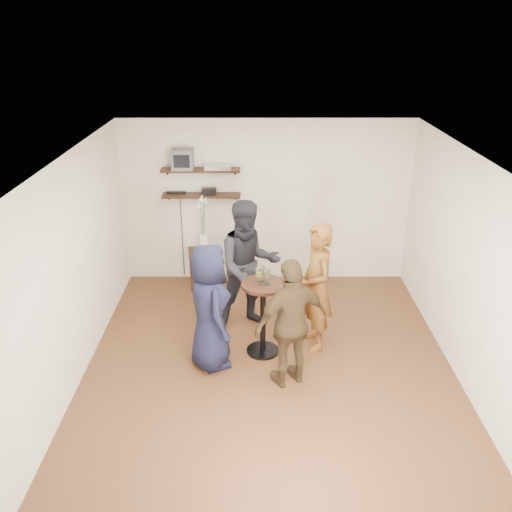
{
  "coord_description": "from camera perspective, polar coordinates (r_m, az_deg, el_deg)",
  "views": [
    {
      "loc": [
        -0.17,
        -5.62,
        3.95
      ],
      "look_at": [
        -0.16,
        0.4,
        1.3
      ],
      "focal_mm": 38.0,
      "sensor_mm": 36.0,
      "label": 1
    }
  ],
  "objects": [
    {
      "name": "shelf_upper",
      "position": [
        8.31,
        -5.86,
        9.0
      ],
      "size": [
        1.2,
        0.25,
        0.04
      ],
      "primitive_type": "cube",
      "color": "black",
      "rests_on": "room"
    },
    {
      "name": "vase_lilies",
      "position": [
        8.41,
        -5.56,
        2.35
      ],
      "size": [
        0.19,
        0.2,
        0.97
      ],
      "rotation": [
        0.0,
        0.0,
        0.14
      ],
      "color": "white",
      "rests_on": "side_table"
    },
    {
      "name": "wine_glass_br",
      "position": [
        6.57,
        1.11,
        -1.76
      ],
      "size": [
        0.06,
        0.06,
        0.19
      ],
      "color": "silver",
      "rests_on": "drinks_table"
    },
    {
      "name": "side_table",
      "position": [
        8.56,
        -5.44,
        -0.15
      ],
      "size": [
        0.56,
        0.56,
        0.59
      ],
      "rotation": [
        0.0,
        0.0,
        0.14
      ],
      "color": "black",
      "rests_on": "room"
    },
    {
      "name": "power_strip",
      "position": [
        8.51,
        -8.39,
        6.64
      ],
      "size": [
        0.3,
        0.05,
        0.03
      ],
      "primitive_type": "cube",
      "color": "black",
      "rests_on": "shelf_lower"
    },
    {
      "name": "drinks_table",
      "position": [
        6.77,
        0.74,
        -5.56
      ],
      "size": [
        0.54,
        0.54,
        0.98
      ],
      "color": "black",
      "rests_on": "room"
    },
    {
      "name": "wine_glass_fr",
      "position": [
        6.51,
        1.26,
        -1.86
      ],
      "size": [
        0.07,
        0.07,
        0.22
      ],
      "color": "silver",
      "rests_on": "drinks_table"
    },
    {
      "name": "person_dark",
      "position": [
        7.24,
        -0.79,
        -1.06
      ],
      "size": [
        1.04,
        0.9,
        1.82
      ],
      "primitive_type": "imported",
      "rotation": [
        0.0,
        0.0,
        0.27
      ],
      "color": "black",
      "rests_on": "room"
    },
    {
      "name": "person_brown",
      "position": [
        6.17,
        3.76,
        -7.1
      ],
      "size": [
        1.0,
        0.76,
        1.57
      ],
      "primitive_type": "imported",
      "rotation": [
        0.0,
        0.0,
        3.61
      ],
      "color": "#3F2E1B",
      "rests_on": "room"
    },
    {
      "name": "dvd_deck",
      "position": [
        8.28,
        -4.02,
        9.35
      ],
      "size": [
        0.4,
        0.24,
        0.06
      ],
      "primitive_type": "cube",
      "color": "silver",
      "rests_on": "shelf_upper"
    },
    {
      "name": "person_navy",
      "position": [
        6.49,
        -4.95,
        -5.39
      ],
      "size": [
        0.76,
        0.91,
        1.59
      ],
      "primitive_type": "imported",
      "rotation": [
        0.0,
        0.0,
        1.95
      ],
      "color": "black",
      "rests_on": "room"
    },
    {
      "name": "shelf_lower",
      "position": [
        8.42,
        -5.75,
        6.37
      ],
      "size": [
        1.2,
        0.25,
        0.04
      ],
      "primitive_type": "cube",
      "color": "black",
      "rests_on": "room"
    },
    {
      "name": "radio",
      "position": [
        8.39,
        -4.95,
        6.82
      ],
      "size": [
        0.22,
        0.1,
        0.1
      ],
      "primitive_type": "cube",
      "color": "black",
      "rests_on": "shelf_lower"
    },
    {
      "name": "wine_glass_bl",
      "position": [
        6.62,
        0.63,
        -1.52
      ],
      "size": [
        0.07,
        0.07,
        0.21
      ],
      "color": "silver",
      "rests_on": "drinks_table"
    },
    {
      "name": "wine_glass_fl",
      "position": [
        6.52,
        0.29,
        -1.8
      ],
      "size": [
        0.07,
        0.07,
        0.22
      ],
      "color": "silver",
      "rests_on": "drinks_table"
    },
    {
      "name": "room",
      "position": [
        6.22,
        1.51,
        -1.46
      ],
      "size": [
        4.58,
        5.08,
        2.68
      ],
      "color": "#4A2617",
      "rests_on": "ground"
    },
    {
      "name": "person_plaid",
      "position": [
        6.87,
        6.36,
        -3.3
      ],
      "size": [
        0.54,
        0.69,
        1.68
      ],
      "primitive_type": "imported",
      "rotation": [
        0.0,
        0.0,
        -1.32
      ],
      "color": "#B31C14",
      "rests_on": "room"
    },
    {
      "name": "crt_monitor",
      "position": [
        8.3,
        -7.72,
        10.09
      ],
      "size": [
        0.32,
        0.3,
        0.3
      ],
      "primitive_type": "cube",
      "color": "#59595B",
      "rests_on": "shelf_upper"
    }
  ]
}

